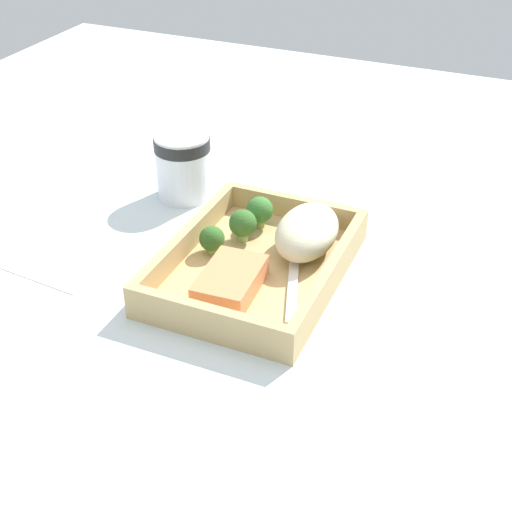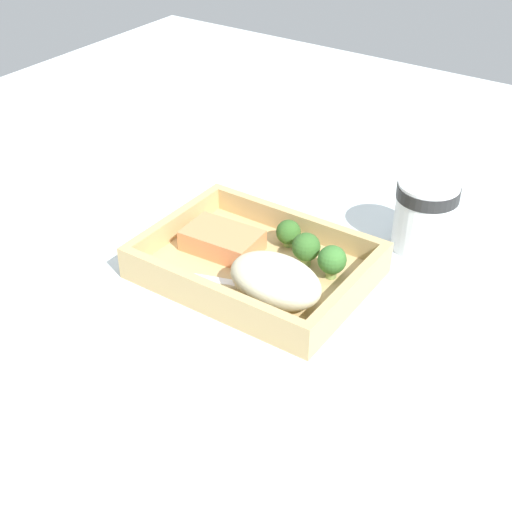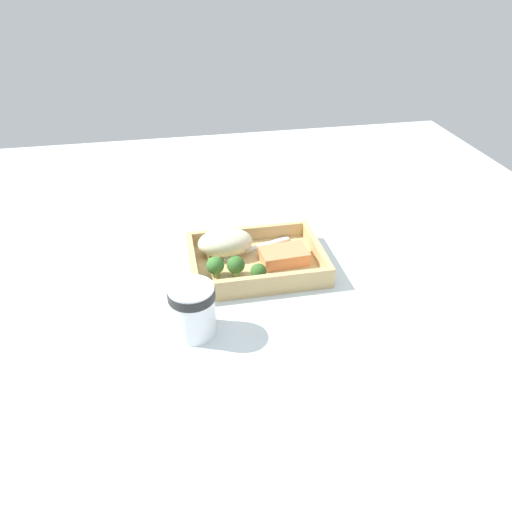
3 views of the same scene
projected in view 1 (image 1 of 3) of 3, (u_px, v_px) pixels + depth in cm
name	position (u px, v px, depth cm)	size (l,w,h in cm)	color
ground_plane	(256.00, 282.00, 84.73)	(160.00, 160.00, 2.00)	silver
takeout_tray	(256.00, 271.00, 83.84)	(26.21, 19.37, 1.20)	tan
tray_rim	(256.00, 256.00, 82.68)	(26.21, 19.37, 2.97)	tan
salmon_fillet	(230.00, 281.00, 78.81)	(9.25, 5.94, 2.62)	#E68654
mashed_potatoes	(307.00, 232.00, 84.76)	(11.09, 7.02, 5.47)	beige
broccoli_floret_1	(243.00, 224.00, 86.96)	(3.43, 3.43, 4.19)	#8BA863
broccoli_floret_2	(260.00, 211.00, 89.71)	(3.40, 3.40, 4.15)	#809950
broccoli_floret_3	(212.00, 239.00, 85.00)	(3.09, 3.09, 3.51)	#7FAB5B
fork	(293.00, 274.00, 81.84)	(15.49, 6.64, 0.44)	white
paper_cup	(183.00, 163.00, 97.48)	(7.69, 7.69, 9.16)	white
receipt_slip	(43.00, 260.00, 86.66)	(7.53, 15.97, 0.24)	white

